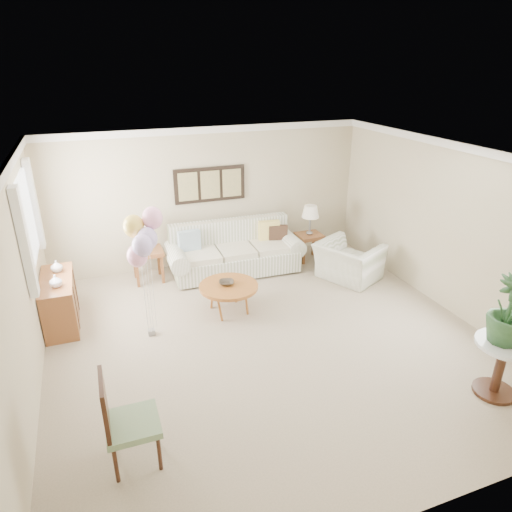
# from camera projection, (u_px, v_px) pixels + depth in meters

# --- Properties ---
(ground_plane) EXTENTS (6.00, 6.00, 0.00)m
(ground_plane) POSITION_uv_depth(u_px,v_px,m) (269.00, 339.00, 6.54)
(ground_plane) COLOR tan
(room_shell) EXTENTS (6.04, 6.04, 2.60)m
(room_shell) POSITION_uv_depth(u_px,v_px,m) (260.00, 231.00, 5.94)
(room_shell) COLOR beige
(room_shell) RESTS_ON ground
(wall_art_triptych) EXTENTS (1.35, 0.06, 0.65)m
(wall_art_triptych) POSITION_uv_depth(u_px,v_px,m) (210.00, 185.00, 8.48)
(wall_art_triptych) COLOR black
(wall_art_triptych) RESTS_ON ground
(sofa) EXTENTS (2.55, 1.00, 0.93)m
(sofa) POSITION_uv_depth(u_px,v_px,m) (234.00, 253.00, 8.52)
(sofa) COLOR white
(sofa) RESTS_ON ground
(end_table_left) EXTENTS (0.54, 0.49, 0.59)m
(end_table_left) POSITION_uv_depth(u_px,v_px,m) (147.00, 255.00, 8.09)
(end_table_left) COLOR brown
(end_table_left) RESTS_ON ground
(end_table_right) EXTENTS (0.49, 0.45, 0.54)m
(end_table_right) POSITION_uv_depth(u_px,v_px,m) (309.00, 238.00, 8.98)
(end_table_right) COLOR brown
(end_table_right) RESTS_ON ground
(lamp_left) EXTENTS (0.32, 0.32, 0.57)m
(lamp_left) POSITION_uv_depth(u_px,v_px,m) (144.00, 227.00, 7.88)
(lamp_left) COLOR gray
(lamp_left) RESTS_ON end_table_left
(lamp_right) EXTENTS (0.33, 0.33, 0.58)m
(lamp_right) POSITION_uv_depth(u_px,v_px,m) (310.00, 213.00, 8.77)
(lamp_right) COLOR gray
(lamp_right) RESTS_ON end_table_right
(coffee_table) EXTENTS (0.92, 0.92, 0.47)m
(coffee_table) POSITION_uv_depth(u_px,v_px,m) (229.00, 287.00, 7.09)
(coffee_table) COLOR brown
(coffee_table) RESTS_ON ground
(decor_bowl) EXTENTS (0.29, 0.29, 0.06)m
(decor_bowl) POSITION_uv_depth(u_px,v_px,m) (226.00, 283.00, 7.09)
(decor_bowl) COLOR #312A20
(decor_bowl) RESTS_ON coffee_table
(armchair) EXTENTS (1.28, 1.34, 0.68)m
(armchair) POSITION_uv_depth(u_px,v_px,m) (348.00, 261.00, 8.22)
(armchair) COLOR white
(armchair) RESTS_ON ground
(side_table) EXTENTS (0.66, 0.66, 0.72)m
(side_table) POSITION_uv_depth(u_px,v_px,m) (503.00, 355.00, 5.27)
(side_table) COLOR silver
(side_table) RESTS_ON ground
(potted_plant) EXTENTS (0.53, 0.53, 0.80)m
(potted_plant) POSITION_uv_depth(u_px,v_px,m) (509.00, 311.00, 5.06)
(potted_plant) COLOR #214623
(potted_plant) RESTS_ON side_table
(accent_chair) EXTENTS (0.51, 0.51, 1.04)m
(accent_chair) POSITION_uv_depth(u_px,v_px,m) (124.00, 419.00, 4.33)
(accent_chair) COLOR gray
(accent_chair) RESTS_ON ground
(credenza) EXTENTS (0.46, 1.20, 0.74)m
(credenza) POSITION_uv_depth(u_px,v_px,m) (60.00, 301.00, 6.80)
(credenza) COLOR brown
(credenza) RESTS_ON ground
(vase_white) EXTENTS (0.23, 0.23, 0.18)m
(vase_white) POSITION_uv_depth(u_px,v_px,m) (55.00, 281.00, 6.39)
(vase_white) COLOR silver
(vase_white) RESTS_ON credenza
(vase_sage) EXTENTS (0.20, 0.20, 0.18)m
(vase_sage) POSITION_uv_depth(u_px,v_px,m) (56.00, 266.00, 6.85)
(vase_sage) COLOR #B4B5B3
(vase_sage) RESTS_ON credenza
(balloon_cluster) EXTENTS (0.54, 0.52, 1.90)m
(balloon_cluster) POSITION_uv_depth(u_px,v_px,m) (143.00, 238.00, 6.03)
(balloon_cluster) COLOR gray
(balloon_cluster) RESTS_ON ground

